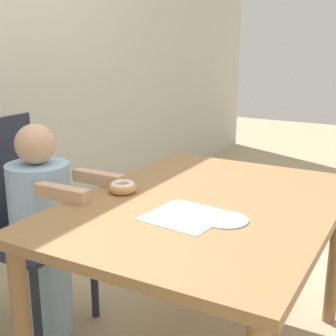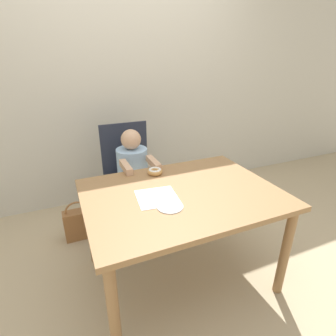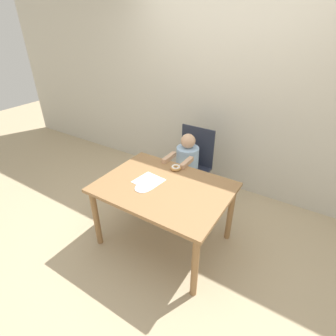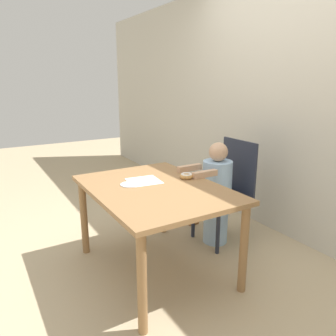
# 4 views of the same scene
# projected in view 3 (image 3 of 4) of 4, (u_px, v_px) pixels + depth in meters

# --- Properties ---
(ground_plane) EXTENTS (12.00, 12.00, 0.00)m
(ground_plane) POSITION_uv_depth(u_px,v_px,m) (164.00, 239.00, 2.86)
(ground_plane) COLOR tan
(wall_back) EXTENTS (8.00, 0.05, 2.50)m
(wall_back) POSITION_uv_depth(u_px,v_px,m) (225.00, 96.00, 3.26)
(wall_back) COLOR beige
(wall_back) RESTS_ON ground_plane
(dining_table) EXTENTS (1.25, 0.92, 0.70)m
(dining_table) POSITION_uv_depth(u_px,v_px,m) (164.00, 193.00, 2.55)
(dining_table) COLOR olive
(dining_table) RESTS_ON ground_plane
(chair) EXTENTS (0.44, 0.42, 0.95)m
(chair) POSITION_uv_depth(u_px,v_px,m) (192.00, 165.00, 3.28)
(chair) COLOR #232838
(chair) RESTS_ON ground_plane
(child_figure) EXTENTS (0.28, 0.48, 0.96)m
(child_figure) POSITION_uv_depth(u_px,v_px,m) (187.00, 171.00, 3.20)
(child_figure) COLOR #99BCE0
(child_figure) RESTS_ON ground_plane
(donut) EXTENTS (0.11, 0.11, 0.04)m
(donut) POSITION_uv_depth(u_px,v_px,m) (176.00, 168.00, 2.76)
(donut) COLOR tan
(donut) RESTS_ON dining_table
(napkin) EXTENTS (0.27, 0.27, 0.00)m
(napkin) POSITION_uv_depth(u_px,v_px,m) (149.00, 181.00, 2.58)
(napkin) COLOR white
(napkin) RESTS_ON dining_table
(handbag) EXTENTS (0.24, 0.11, 0.37)m
(handbag) POSITION_uv_depth(u_px,v_px,m) (155.00, 180.00, 3.63)
(handbag) COLOR brown
(handbag) RESTS_ON ground_plane
(plate) EXTENTS (0.16, 0.16, 0.01)m
(plate) POSITION_uv_depth(u_px,v_px,m) (143.00, 188.00, 2.47)
(plate) COLOR white
(plate) RESTS_ON dining_table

